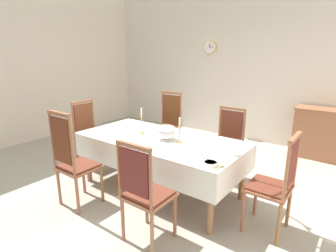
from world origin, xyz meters
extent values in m
cube|color=#A9A496|center=(0.00, 0.00, -0.02)|extent=(7.08, 5.70, 0.04)
cube|color=silver|center=(0.00, 2.89, 1.61)|extent=(7.08, 0.08, 3.23)
cube|color=silver|center=(-3.58, 0.00, 1.61)|extent=(0.08, 5.70, 3.23)
cylinder|color=#955445|center=(-1.00, -0.50, 0.36)|extent=(0.07, 0.07, 0.71)
cylinder|color=#8E6344|center=(1.00, -0.50, 0.36)|extent=(0.07, 0.07, 0.71)
cylinder|color=#94543C|center=(-1.00, 0.34, 0.36)|extent=(0.07, 0.07, 0.71)
cylinder|color=#9C5F3A|center=(1.00, 0.34, 0.36)|extent=(0.07, 0.07, 0.71)
cube|color=#965741|center=(0.00, -0.08, 0.67)|extent=(2.08, 0.92, 0.08)
cube|color=#925A3E|center=(0.00, -0.08, 0.73)|extent=(2.20, 1.04, 0.03)
cube|color=white|center=(0.00, -0.08, 0.75)|extent=(2.22, 1.06, 0.00)
cube|color=white|center=(0.00, -0.60, 0.58)|extent=(2.22, 0.00, 0.33)
cube|color=white|center=(0.00, 0.45, 0.58)|extent=(2.22, 0.00, 0.33)
cube|color=white|center=(-1.10, -0.08, 0.58)|extent=(0.00, 1.06, 0.33)
cube|color=white|center=(1.10, -0.08, 0.58)|extent=(0.00, 1.06, 0.33)
cylinder|color=#9C533E|center=(-0.77, -0.76, 0.23)|extent=(0.04, 0.04, 0.47)
cylinder|color=olive|center=(-0.39, -0.76, 0.23)|extent=(0.04, 0.04, 0.47)
cylinder|color=#9B5E46|center=(-0.77, -1.12, 0.23)|extent=(0.04, 0.04, 0.47)
cylinder|color=#925A46|center=(-0.39, -1.12, 0.23)|extent=(0.04, 0.04, 0.47)
cube|color=#925A3E|center=(-0.58, -0.94, 0.48)|extent=(0.44, 0.42, 0.03)
cube|color=brown|center=(-0.58, -0.94, 0.51)|extent=(0.40, 0.38, 0.02)
cylinder|color=brown|center=(-0.78, -1.13, 0.84)|extent=(0.03, 0.03, 0.70)
cylinder|color=#976240|center=(-0.39, -1.13, 0.84)|extent=(0.03, 0.03, 0.70)
cube|color=brown|center=(-0.58, -1.13, 0.88)|extent=(0.34, 0.02, 0.53)
cube|color=#925A3E|center=(-0.58, -1.13, 1.19)|extent=(0.40, 0.04, 0.04)
cylinder|color=#975046|center=(-0.39, 0.60, 0.23)|extent=(0.04, 0.04, 0.47)
cylinder|color=brown|center=(-0.77, 0.60, 0.23)|extent=(0.04, 0.04, 0.47)
cylinder|color=#996238|center=(-0.39, 0.96, 0.23)|extent=(0.04, 0.04, 0.47)
cylinder|color=#9B5A48|center=(-0.77, 0.96, 0.23)|extent=(0.04, 0.04, 0.47)
cube|color=#925A3E|center=(-0.58, 0.78, 0.48)|extent=(0.44, 0.42, 0.03)
cube|color=brown|center=(-0.58, 0.78, 0.51)|extent=(0.40, 0.38, 0.02)
cylinder|color=#95533C|center=(-0.39, 0.97, 0.84)|extent=(0.03, 0.03, 0.69)
cylinder|color=#9A5B46|center=(-0.78, 0.97, 0.84)|extent=(0.03, 0.03, 0.69)
cube|color=brown|center=(-0.58, 0.97, 0.87)|extent=(0.34, 0.02, 0.53)
cube|color=#925A3E|center=(-0.58, 0.97, 1.18)|extent=(0.40, 0.04, 0.04)
cylinder|color=brown|center=(0.36, -0.76, 0.23)|extent=(0.04, 0.04, 0.47)
cylinder|color=brown|center=(0.74, -0.76, 0.23)|extent=(0.04, 0.04, 0.47)
cylinder|color=#8C5943|center=(0.36, -1.12, 0.23)|extent=(0.04, 0.04, 0.47)
cylinder|color=#8F6245|center=(0.74, -1.12, 0.23)|extent=(0.04, 0.04, 0.47)
cube|color=#925A3E|center=(0.55, -0.94, 0.48)|extent=(0.44, 0.42, 0.03)
cube|color=brown|center=(0.55, -0.94, 0.51)|extent=(0.40, 0.38, 0.02)
cylinder|color=#965635|center=(0.35, -1.13, 0.77)|extent=(0.03, 0.03, 0.56)
cylinder|color=#925745|center=(0.74, -1.13, 0.77)|extent=(0.03, 0.03, 0.56)
cube|color=maroon|center=(0.55, -1.13, 0.80)|extent=(0.34, 0.02, 0.42)
cube|color=#925A3E|center=(0.55, -1.13, 1.05)|extent=(0.40, 0.04, 0.04)
cylinder|color=#965946|center=(0.74, 0.60, 0.23)|extent=(0.04, 0.04, 0.47)
cylinder|color=#906038|center=(0.36, 0.60, 0.23)|extent=(0.04, 0.04, 0.47)
cylinder|color=#955035|center=(0.74, 0.96, 0.23)|extent=(0.04, 0.04, 0.47)
cylinder|color=#8D5B47|center=(0.36, 0.96, 0.23)|extent=(0.04, 0.04, 0.47)
cube|color=#925A3E|center=(0.55, 0.78, 0.48)|extent=(0.44, 0.42, 0.03)
cube|color=brown|center=(0.55, 0.78, 0.51)|extent=(0.40, 0.38, 0.02)
cylinder|color=#90583D|center=(0.74, 0.97, 0.77)|extent=(0.03, 0.03, 0.55)
cylinder|color=#9A6134|center=(0.35, 0.97, 0.77)|extent=(0.03, 0.03, 0.55)
cube|color=brown|center=(0.55, 0.97, 0.80)|extent=(0.34, 0.02, 0.42)
cube|color=#925A3E|center=(0.55, 0.97, 1.04)|extent=(0.40, 0.04, 0.04)
cylinder|color=#9A5238|center=(-1.26, 0.11, 0.23)|extent=(0.04, 0.04, 0.47)
cylinder|color=#94623F|center=(-1.26, -0.27, 0.23)|extent=(0.04, 0.04, 0.47)
cylinder|color=#8B5848|center=(-1.62, 0.11, 0.23)|extent=(0.04, 0.04, 0.47)
cylinder|color=brown|center=(-1.62, -0.27, 0.23)|extent=(0.04, 0.04, 0.47)
cube|color=#925A3E|center=(-1.44, -0.08, 0.48)|extent=(0.42, 0.44, 0.03)
cube|color=brown|center=(-1.44, -0.08, 0.51)|extent=(0.38, 0.40, 0.02)
cylinder|color=#8E5F38|center=(-1.63, 0.12, 0.78)|extent=(0.03, 0.03, 0.57)
cylinder|color=#9B5235|center=(-1.63, -0.27, 0.78)|extent=(0.03, 0.03, 0.57)
cube|color=brown|center=(-1.63, -0.08, 0.81)|extent=(0.02, 0.34, 0.43)
cube|color=#925A3E|center=(-1.63, -0.08, 1.06)|extent=(0.04, 0.40, 0.04)
cylinder|color=#9A5947|center=(1.26, -0.27, 0.23)|extent=(0.04, 0.04, 0.47)
cylinder|color=#995F44|center=(1.26, 0.11, 0.23)|extent=(0.04, 0.04, 0.47)
cylinder|color=olive|center=(1.62, -0.27, 0.23)|extent=(0.04, 0.04, 0.47)
cylinder|color=#935A36|center=(1.62, 0.11, 0.23)|extent=(0.04, 0.04, 0.47)
cube|color=#925A3E|center=(1.44, -0.08, 0.48)|extent=(0.42, 0.44, 0.03)
cube|color=brown|center=(1.44, -0.08, 0.51)|extent=(0.38, 0.40, 0.02)
cylinder|color=#936043|center=(1.63, -0.27, 0.78)|extent=(0.03, 0.03, 0.57)
cylinder|color=#9C5A43|center=(1.63, 0.12, 0.78)|extent=(0.03, 0.03, 0.57)
cube|color=maroon|center=(1.63, -0.08, 0.81)|extent=(0.02, 0.34, 0.44)
cube|color=#925A3E|center=(1.63, -0.08, 1.07)|extent=(0.04, 0.40, 0.04)
cylinder|color=white|center=(0.11, -0.08, 0.76)|extent=(0.15, 0.15, 0.02)
ellipsoid|color=white|center=(0.11, -0.08, 0.83)|extent=(0.27, 0.27, 0.12)
ellipsoid|color=white|center=(0.11, -0.08, 0.90)|extent=(0.24, 0.24, 0.09)
sphere|color=#496B52|center=(0.11, -0.08, 0.95)|extent=(0.03, 0.03, 0.03)
cylinder|color=gold|center=(-0.32, -0.08, 0.76)|extent=(0.07, 0.07, 0.02)
cylinder|color=gold|center=(-0.32, -0.08, 0.88)|extent=(0.02, 0.02, 0.24)
cone|color=gold|center=(-0.32, -0.08, 1.01)|extent=(0.04, 0.04, 0.02)
cylinder|color=silver|center=(-0.32, -0.08, 1.07)|extent=(0.02, 0.02, 0.10)
cylinder|color=gold|center=(0.32, -0.08, 0.76)|extent=(0.07, 0.07, 0.02)
cylinder|color=gold|center=(0.32, -0.08, 0.86)|extent=(0.02, 0.02, 0.19)
cone|color=gold|center=(0.32, -0.08, 0.96)|extent=(0.04, 0.04, 0.02)
cylinder|color=silver|center=(0.32, -0.08, 1.02)|extent=(0.02, 0.02, 0.10)
cylinder|color=white|center=(0.10, -0.50, 0.77)|extent=(0.17, 0.17, 0.03)
cylinder|color=white|center=(0.10, -0.50, 0.77)|extent=(0.14, 0.14, 0.02)
torus|color=#496B52|center=(0.10, -0.50, 0.78)|extent=(0.16, 0.16, 0.01)
cylinder|color=white|center=(0.96, -0.47, 0.77)|extent=(0.15, 0.15, 0.04)
cylinder|color=white|center=(0.96, -0.47, 0.77)|extent=(0.12, 0.12, 0.03)
torus|color=#496B52|center=(0.96, -0.47, 0.78)|extent=(0.15, 0.15, 0.01)
cube|color=gold|center=(0.20, -0.53, 0.75)|extent=(0.03, 0.14, 0.00)
ellipsoid|color=gold|center=(0.21, -0.45, 0.75)|extent=(0.03, 0.05, 0.01)
cube|color=gold|center=(1.06, -0.50, 0.75)|extent=(0.03, 0.14, 0.00)
ellipsoid|color=gold|center=(1.07, -0.42, 0.75)|extent=(0.03, 0.05, 0.01)
cube|color=brown|center=(1.47, 2.80, 0.44)|extent=(0.59, 0.01, 0.70)
cylinder|color=#D1B251|center=(-0.86, 2.82, 1.97)|extent=(0.30, 0.05, 0.30)
cylinder|color=white|center=(-0.86, 2.79, 1.97)|extent=(0.27, 0.01, 0.27)
cube|color=black|center=(-0.86, 2.79, 2.00)|extent=(0.01, 0.00, 0.08)
cube|color=black|center=(-0.82, 2.79, 1.97)|extent=(0.11, 0.00, 0.01)
camera|label=1|loc=(2.10, -2.70, 1.83)|focal=28.53mm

